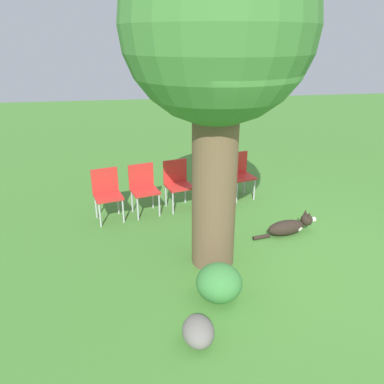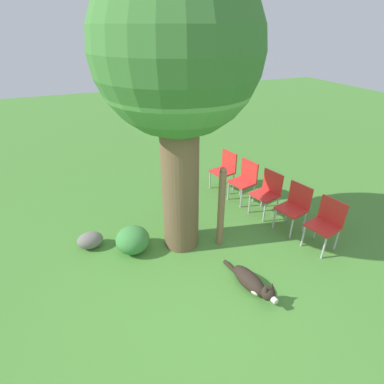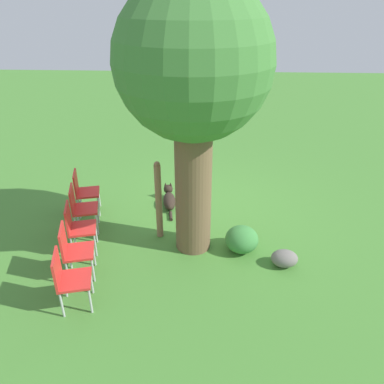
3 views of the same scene
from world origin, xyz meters
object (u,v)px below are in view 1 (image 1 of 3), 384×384
Objects in this scene: red_chair_0 at (239,172)px; red_chair_2 at (177,181)px; fence_post at (222,195)px; red_chair_1 at (209,176)px; red_chair_4 at (107,191)px; oak_tree at (218,38)px; red_chair_3 at (143,186)px; dog at (290,226)px.

red_chair_2 is at bearing -91.31° from red_chair_0.
red_chair_1 is at bearing -4.31° from fence_post.
fence_post reaches higher than red_chair_4.
oak_tree is at bearing 156.49° from fence_post.
fence_post reaches higher than red_chair_3.
red_chair_0 is 1.00× the size of red_chair_3.
fence_post is 1.65× the size of red_chair_3.
red_chair_0 is 1.87m from red_chair_3.
red_chair_0 is (2.13, -0.97, -2.36)m from oak_tree.
red_chair_3 is (-0.28, 1.22, 0.00)m from red_chair_1.
red_chair_1 is at bearing 88.69° from red_chair_3.
red_chair_4 is (-0.42, 1.83, 0.00)m from red_chair_1.
dog is at bearing 48.00° from red_chair_3.
red_chair_3 is at bearing -91.31° from red_chair_2.
red_chair_2 is 1.00× the size of red_chair_4.
red_chair_0 is 1.00× the size of red_chair_2.
oak_tree is 3.01m from red_chair_2.
red_chair_0 is at bearing -24.51° from oak_tree.
red_chair_2 is 1.00× the size of red_chair_3.
red_chair_4 is (1.03, 2.82, 0.37)m from dog.
red_chair_1 is at bearing 88.69° from red_chair_2.
fence_post is at bearing -18.47° from red_chair_1.
fence_post is 1.60m from red_chair_3.
oak_tree is 3.79× the size of dog.
red_chair_3 is at bearing 44.72° from fence_post.
red_chair_2 is at bearing 88.69° from red_chair_4.
red_chair_3 is 1.00× the size of red_chair_4.
red_chair_4 is (1.58, 1.46, -2.36)m from oak_tree.
red_chair_1 and red_chair_2 have the same top height.
red_chair_4 is at bearing 60.24° from fence_post.
dog is 1.25× the size of red_chair_0.
fence_post reaches higher than red_chair_0.
red_chair_3 is at bearing -91.31° from red_chair_1.
red_chair_1 is (1.40, -0.11, -0.22)m from fence_post.
red_chair_0 and red_chair_4 have the same top height.
oak_tree reaches higher than fence_post.
red_chair_1 is 1.87m from red_chair_4.
dog is at bearing 36.64° from red_chair_2.
oak_tree is at bearing -24.49° from red_chair_1.
red_chair_2 is at bearing -91.31° from red_chair_1.
fence_post is (0.59, -0.26, -2.14)m from oak_tree.
red_chair_0 and red_chair_3 have the same top height.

